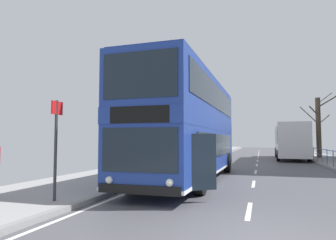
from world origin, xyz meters
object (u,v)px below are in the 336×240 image
(bus_stop_sign_near, at_px, (56,139))
(background_bus_far_lane, at_px, (290,140))
(double_decker_bus_main, at_px, (190,127))
(bare_tree_far_00, at_px, (319,126))

(bus_stop_sign_near, bearing_deg, background_bus_far_lane, 71.29)
(background_bus_far_lane, xyz_separation_m, bus_stop_sign_near, (-7.88, -23.29, 0.05))
(double_decker_bus_main, relative_size, background_bus_far_lane, 1.11)
(double_decker_bus_main, distance_m, background_bus_far_lane, 18.01)
(double_decker_bus_main, xyz_separation_m, bus_stop_sign_near, (-2.27, -6.19, -0.53))
(double_decker_bus_main, relative_size, bus_stop_sign_near, 4.29)
(background_bus_far_lane, height_order, bare_tree_far_00, bare_tree_far_00)
(double_decker_bus_main, xyz_separation_m, bare_tree_far_00, (8.14, 17.74, 0.73))
(background_bus_far_lane, bearing_deg, double_decker_bus_main, -108.19)
(bus_stop_sign_near, xyz_separation_m, bare_tree_far_00, (10.40, 23.93, 1.26))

